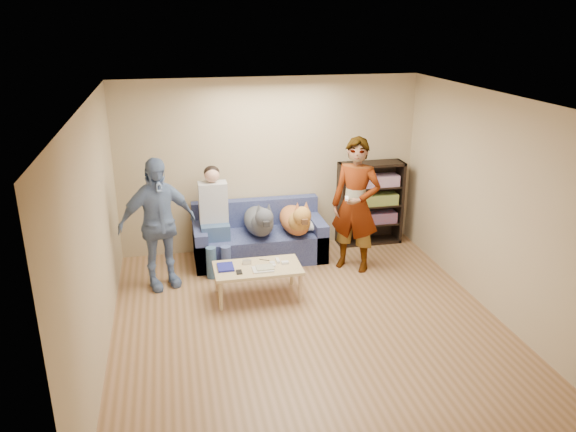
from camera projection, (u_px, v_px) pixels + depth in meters
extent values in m
plane|color=brown|center=(310.00, 327.00, 6.53)|extent=(5.00, 5.00, 0.00)
plane|color=white|center=(313.00, 101.00, 5.65)|extent=(5.00, 5.00, 0.00)
plane|color=tan|center=(270.00, 165.00, 8.39)|extent=(4.50, 0.00, 4.50)
plane|color=tan|center=(403.00, 349.00, 3.79)|extent=(4.50, 0.00, 4.50)
plane|color=tan|center=(95.00, 239.00, 5.64)|extent=(0.00, 5.00, 5.00)
plane|color=tan|center=(498.00, 208.00, 6.53)|extent=(0.00, 5.00, 5.00)
ellipsoid|color=#B3B2B7|center=(309.00, 226.00, 8.27)|extent=(0.36, 0.31, 0.13)
imported|color=gray|center=(356.00, 205.00, 7.74)|extent=(0.82, 0.78, 1.89)
imported|color=#6C8CAD|center=(158.00, 224.00, 7.23)|extent=(1.11, 0.75, 1.76)
cube|color=white|center=(347.00, 198.00, 7.46)|extent=(0.08, 0.13, 0.03)
cube|color=navy|center=(226.00, 267.00, 7.05)|extent=(0.20, 0.26, 0.03)
cube|color=beige|center=(263.00, 269.00, 7.00)|extent=(0.26, 0.20, 0.02)
cube|color=#AAA788|center=(265.00, 267.00, 7.02)|extent=(0.22, 0.17, 0.01)
cube|color=#B0B0B4|center=(247.00, 262.00, 7.17)|extent=(0.11, 0.06, 0.05)
cube|color=silver|center=(278.00, 261.00, 7.23)|extent=(0.04, 0.13, 0.03)
cube|color=silver|center=(285.00, 263.00, 7.17)|extent=(0.09, 0.06, 0.03)
cylinder|color=silver|center=(273.00, 265.00, 7.11)|extent=(0.07, 0.07, 0.02)
cylinder|color=silver|center=(272.00, 263.00, 7.18)|extent=(0.07, 0.07, 0.02)
cylinder|color=orange|center=(258.00, 272.00, 6.94)|extent=(0.13, 0.06, 0.01)
cylinder|color=black|center=(264.00, 260.00, 7.28)|extent=(0.13, 0.08, 0.01)
cube|color=black|center=(239.00, 272.00, 6.93)|extent=(0.07, 0.12, 0.02)
cube|color=#515B93|center=(259.00, 245.00, 8.29)|extent=(1.90, 0.85, 0.42)
cube|color=#515B93|center=(255.00, 212.00, 8.46)|extent=(1.90, 0.18, 0.40)
cube|color=#515B93|center=(201.00, 245.00, 8.09)|extent=(0.18, 0.85, 0.58)
cube|color=#515B93|center=(316.00, 236.00, 8.44)|extent=(0.18, 0.85, 0.58)
cube|color=#3B5782|center=(215.00, 230.00, 7.98)|extent=(0.40, 0.38, 0.22)
cylinder|color=#40658E|center=(212.00, 263.00, 7.68)|extent=(0.14, 0.14, 0.47)
cylinder|color=#414B90|center=(226.00, 262.00, 7.72)|extent=(0.14, 0.14, 0.47)
cube|color=#BBBABF|center=(213.00, 202.00, 7.94)|extent=(0.40, 0.24, 0.58)
sphere|color=tan|center=(212.00, 175.00, 7.81)|extent=(0.21, 0.21, 0.21)
ellipsoid|color=black|center=(212.00, 172.00, 7.82)|extent=(0.22, 0.22, 0.19)
ellipsoid|color=#4B4F55|center=(259.00, 221.00, 8.14)|extent=(0.42, 0.87, 0.36)
sphere|color=#52555D|center=(262.00, 223.00, 7.81)|extent=(0.31, 0.31, 0.31)
sphere|color=#4F515A|center=(264.00, 218.00, 7.60)|extent=(0.25, 0.25, 0.25)
cube|color=black|center=(266.00, 223.00, 7.50)|extent=(0.08, 0.12, 0.07)
cone|color=#4B4D55|center=(259.00, 208.00, 7.57)|extent=(0.08, 0.08, 0.12)
cone|color=#484A51|center=(269.00, 207.00, 7.60)|extent=(0.08, 0.08, 0.12)
cylinder|color=#4E5058|center=(254.00, 214.00, 8.54)|extent=(0.05, 0.28, 0.17)
ellipsoid|color=#A76933|center=(295.00, 220.00, 8.18)|extent=(0.42, 0.87, 0.36)
sphere|color=#B17836|center=(299.00, 222.00, 7.88)|extent=(0.31, 0.31, 0.31)
sphere|color=#B97938|center=(302.00, 216.00, 7.68)|extent=(0.25, 0.25, 0.25)
cube|color=#54341C|center=(304.00, 221.00, 7.59)|extent=(0.08, 0.12, 0.07)
cone|color=#C4663C|center=(297.00, 206.00, 7.64)|extent=(0.08, 0.08, 0.12)
cone|color=#C76C3D|center=(306.00, 206.00, 7.67)|extent=(0.08, 0.08, 0.12)
cylinder|color=#C26B3B|center=(289.00, 214.00, 8.55)|extent=(0.05, 0.28, 0.17)
cube|color=#D7C384|center=(258.00, 268.00, 7.10)|extent=(1.10, 0.60, 0.04)
cylinder|color=tan|center=(221.00, 296.00, 6.84)|extent=(0.05, 0.05, 0.38)
cylinder|color=tan|center=(300.00, 288.00, 7.04)|extent=(0.05, 0.05, 0.38)
cylinder|color=tan|center=(217.00, 278.00, 7.30)|extent=(0.05, 0.05, 0.38)
cylinder|color=#D0BC80|center=(292.00, 271.00, 7.50)|extent=(0.05, 0.05, 0.38)
cube|color=black|center=(340.00, 205.00, 8.65)|extent=(0.04, 0.34, 1.30)
cube|color=black|center=(399.00, 201.00, 8.84)|extent=(0.04, 0.34, 1.30)
cube|color=black|center=(372.00, 164.00, 8.53)|extent=(1.00, 0.34, 0.04)
cube|color=black|center=(368.00, 241.00, 8.96)|extent=(1.00, 0.34, 0.04)
cube|color=black|center=(366.00, 200.00, 8.89)|extent=(1.00, 0.02, 1.30)
cube|color=black|center=(369.00, 223.00, 8.86)|extent=(0.94, 0.32, 0.03)
cube|color=black|center=(370.00, 205.00, 8.76)|extent=(0.94, 0.32, 0.02)
cube|color=black|center=(371.00, 187.00, 8.66)|extent=(0.94, 0.32, 0.02)
cube|color=#B23333|center=(370.00, 218.00, 8.81)|extent=(0.84, 0.24, 0.17)
cube|color=gold|center=(371.00, 200.00, 8.71)|extent=(0.84, 0.24, 0.17)
cube|color=#994C99|center=(372.00, 181.00, 8.60)|extent=(0.84, 0.24, 0.17)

